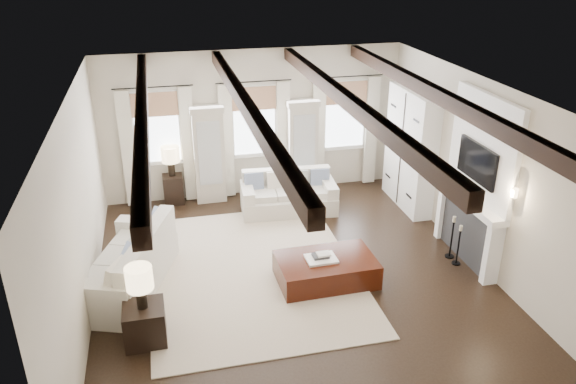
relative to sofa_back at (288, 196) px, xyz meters
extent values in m
plane|color=black|center=(-0.50, -2.63, -0.34)|extent=(7.50, 7.50, 0.00)
cube|color=beige|center=(-0.50, 1.12, 1.26)|extent=(6.50, 0.04, 3.20)
cube|color=beige|center=(-0.50, -6.38, 1.26)|extent=(6.50, 0.04, 3.20)
cube|color=beige|center=(-3.75, -2.63, 1.26)|extent=(0.04, 7.50, 3.20)
cube|color=beige|center=(2.75, -2.63, 1.26)|extent=(0.04, 7.50, 3.20)
cube|color=white|center=(-0.50, -2.63, 2.86)|extent=(6.50, 7.50, 0.04)
cube|color=black|center=(-2.70, -2.63, 2.74)|extent=(0.16, 7.40, 0.22)
cube|color=black|center=(-1.25, -2.63, 2.74)|extent=(0.16, 7.40, 0.22)
cube|color=black|center=(0.25, -2.63, 2.74)|extent=(0.16, 7.40, 0.22)
cube|color=black|center=(1.70, -2.63, 2.74)|extent=(0.16, 7.40, 0.22)
cube|color=white|center=(-2.55, 1.09, 1.31)|extent=(0.90, 0.03, 1.45)
cube|color=#A9795A|center=(-2.55, 1.03, 1.84)|extent=(0.94, 0.04, 0.50)
cube|color=silver|center=(-3.17, 0.99, 0.93)|extent=(0.28, 0.08, 2.50)
cube|color=silver|center=(-1.93, 0.99, 0.93)|extent=(0.28, 0.08, 2.50)
cylinder|color=black|center=(-2.55, 0.98, 2.21)|extent=(1.60, 0.02, 0.02)
cube|color=white|center=(-0.50, 1.09, 1.31)|extent=(0.90, 0.03, 1.45)
cube|color=#A9795A|center=(-0.50, 1.03, 1.84)|extent=(0.94, 0.04, 0.50)
cube|color=silver|center=(-1.12, 0.99, 0.93)|extent=(0.28, 0.08, 2.50)
cube|color=silver|center=(0.12, 0.99, 0.93)|extent=(0.28, 0.08, 2.50)
cylinder|color=black|center=(-0.50, 0.98, 2.21)|extent=(1.60, 0.02, 0.02)
cube|color=white|center=(1.55, 1.09, 1.31)|extent=(0.90, 0.03, 1.45)
cube|color=#A9795A|center=(1.55, 1.03, 1.84)|extent=(0.94, 0.04, 0.50)
cube|color=silver|center=(0.93, 0.99, 0.93)|extent=(0.28, 0.08, 2.50)
cube|color=silver|center=(2.17, 0.99, 0.93)|extent=(0.28, 0.08, 2.50)
cylinder|color=black|center=(1.55, 0.98, 2.21)|extent=(1.60, 0.02, 0.02)
cube|color=beige|center=(-1.52, 0.90, 0.66)|extent=(0.64, 0.38, 2.00)
cube|color=#B2B7BA|center=(-1.52, 0.70, 0.81)|extent=(0.48, 0.02, 1.40)
cube|color=beige|center=(-1.52, 0.90, 1.72)|extent=(0.70, 0.42, 0.12)
cube|color=beige|center=(0.53, 0.90, 0.66)|extent=(0.64, 0.38, 2.00)
cube|color=#B2B7BA|center=(0.53, 0.70, 0.81)|extent=(0.48, 0.02, 1.40)
cube|color=beige|center=(0.53, 0.90, 1.72)|extent=(0.70, 0.42, 0.12)
cube|color=#242426|center=(2.66, -2.63, 0.21)|extent=(0.18, 1.50, 1.10)
cube|color=black|center=(2.63, -2.63, 0.06)|extent=(0.10, 0.90, 0.70)
cube|color=white|center=(2.62, -3.45, 0.21)|extent=(0.26, 0.14, 1.10)
cube|color=white|center=(2.62, -1.81, 0.21)|extent=(0.26, 0.14, 1.10)
cube|color=white|center=(2.59, -2.63, 0.82)|extent=(0.32, 1.90, 0.12)
cube|color=white|center=(2.70, -2.63, 1.76)|extent=(0.10, 1.90, 1.80)
cube|color=black|center=(2.63, -2.63, 1.51)|extent=(0.07, 1.10, 0.64)
cylinder|color=#FFD899|center=(2.65, -3.68, 1.41)|extent=(0.10, 0.10, 0.14)
cube|color=silver|center=(2.55, -0.28, 0.91)|extent=(0.40, 1.70, 2.50)
cube|color=black|center=(2.34, -0.28, 0.91)|extent=(0.01, 0.02, 2.40)
cube|color=#C2B39C|center=(-1.16, -2.21, -0.33)|extent=(3.49, 4.56, 0.02)
cube|color=beige|center=(0.00, -0.06, -0.15)|extent=(2.02, 1.03, 0.37)
cube|color=beige|center=(0.02, 0.28, 0.27)|extent=(1.88, 0.34, 0.47)
cube|color=beige|center=(-0.86, 0.00, 0.16)|extent=(0.30, 0.85, 0.24)
cube|color=beige|center=(0.85, -0.12, 0.16)|extent=(0.30, 0.85, 0.24)
cube|color=beige|center=(-0.55, -0.07, 0.10)|extent=(0.56, 0.60, 0.13)
cube|color=beige|center=(-0.01, -0.11, 0.10)|extent=(0.56, 0.60, 0.13)
cube|color=beige|center=(0.53, -0.15, 0.10)|extent=(0.56, 0.60, 0.13)
cube|color=slate|center=(-0.69, 0.17, 0.30)|extent=(0.41, 0.23, 0.41)
cube|color=silver|center=(-0.22, 0.14, 0.30)|extent=(0.41, 0.23, 0.41)
cube|color=beige|center=(0.24, 0.10, 0.30)|extent=(0.41, 0.23, 0.41)
cube|color=slate|center=(0.71, 0.07, 0.30)|extent=(0.41, 0.23, 0.41)
cube|color=beige|center=(-3.24, -2.20, -0.11)|extent=(1.77, 2.54, 0.44)
cube|color=beige|center=(-2.86, -2.33, 0.38)|extent=(0.97, 2.16, 0.55)
cube|color=beige|center=(-2.90, -1.24, 0.25)|extent=(1.03, 0.61, 0.29)
cube|color=beige|center=(-3.58, -3.15, 0.25)|extent=(1.03, 0.61, 0.29)
cube|color=beige|center=(-3.08, -1.57, 0.18)|extent=(0.83, 0.81, 0.15)
cube|color=beige|center=(-3.29, -2.18, 0.18)|extent=(0.83, 0.81, 0.15)
cube|color=beige|center=(-3.51, -2.78, 0.18)|extent=(0.83, 0.81, 0.15)
cube|color=slate|center=(-2.76, -1.49, 0.42)|extent=(0.38, 0.52, 0.48)
cube|color=silver|center=(-2.90, -1.88, 0.42)|extent=(0.38, 0.52, 0.48)
cube|color=beige|center=(-3.04, -2.27, 0.42)|extent=(0.38, 0.52, 0.48)
cube|color=slate|center=(-3.18, -2.66, 0.42)|extent=(0.38, 0.52, 0.48)
cube|color=silver|center=(-3.32, -3.05, 0.42)|extent=(0.38, 0.52, 0.48)
cube|color=black|center=(0.00, -2.77, -0.12)|extent=(1.63, 1.04, 0.42)
cube|color=white|center=(-0.10, -2.78, 0.11)|extent=(0.51, 0.39, 0.04)
cube|color=#262628|center=(-0.10, -2.75, 0.15)|extent=(0.26, 0.21, 0.04)
cube|color=beige|center=(-0.05, -2.76, 0.18)|extent=(0.22, 0.17, 0.03)
cube|color=black|center=(-2.95, -3.65, -0.05)|extent=(0.57, 0.57, 0.57)
cylinder|color=black|center=(-2.95, -3.65, 0.39)|extent=(0.15, 0.15, 0.31)
cylinder|color=#F9D89E|center=(-2.95, -3.65, 0.72)|extent=(0.38, 0.38, 0.33)
cube|color=black|center=(-2.33, 0.94, -0.02)|extent=(0.42, 0.42, 0.63)
cylinder|color=black|center=(-2.33, 0.94, 0.46)|extent=(0.15, 0.15, 0.32)
cylinder|color=#F9D89E|center=(-2.33, 0.94, 0.78)|extent=(0.38, 0.38, 0.34)
cylinder|color=black|center=(2.40, -2.78, -0.33)|extent=(0.15, 0.15, 0.02)
cylinder|color=black|center=(2.40, -2.78, 0.00)|extent=(0.03, 0.03, 0.67)
cylinder|color=beige|center=(2.40, -2.78, 0.38)|extent=(0.06, 0.06, 0.10)
cylinder|color=black|center=(2.40, -2.54, -0.33)|extent=(0.17, 0.17, 0.02)
cylinder|color=black|center=(2.40, -2.54, 0.03)|extent=(0.03, 0.03, 0.72)
cylinder|color=beige|center=(2.40, -2.54, 0.43)|extent=(0.06, 0.06, 0.10)
camera|label=1|loc=(-2.46, -10.40, 4.93)|focal=35.00mm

